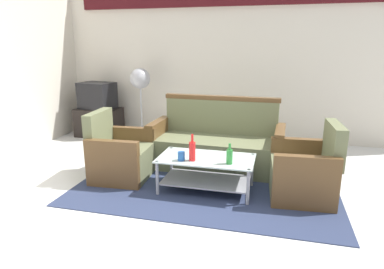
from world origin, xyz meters
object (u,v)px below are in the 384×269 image
(armchair_right, at_px, (305,173))
(tv_stand, at_px, (99,122))
(television, at_px, (97,96))
(armchair_left, at_px, (120,156))
(bottle_green, at_px, (229,156))
(couch, at_px, (217,146))
(pedestal_fan, at_px, (140,83))
(cup, at_px, (181,156))
(bottle_red, at_px, (192,151))
(coffee_table, at_px, (206,169))

(armchair_right, distance_m, tv_stand, 4.01)
(armchair_right, relative_size, television, 1.27)
(armchair_left, xyz_separation_m, bottle_green, (1.44, -0.28, 0.21))
(armchair_left, bearing_deg, tv_stand, -147.22)
(couch, xyz_separation_m, armchair_left, (-1.13, -0.67, -0.03))
(pedestal_fan, bearing_deg, tv_stand, -176.59)
(armchair_right, bearing_deg, pedestal_fan, 51.72)
(armchair_right, bearing_deg, cup, 97.82)
(pedestal_fan, bearing_deg, armchair_right, -34.49)
(bottle_green, height_order, pedestal_fan, pedestal_fan)
(armchair_right, height_order, bottle_red, armchair_right)
(coffee_table, height_order, bottle_red, bottle_red)
(armchair_right, relative_size, bottle_red, 2.78)
(couch, xyz_separation_m, armchair_right, (1.12, -0.69, -0.03))
(armchair_left, xyz_separation_m, cup, (0.90, -0.30, 0.17))
(cup, distance_m, tv_stand, 3.06)
(coffee_table, relative_size, pedestal_fan, 0.87)
(bottle_green, height_order, bottle_red, bottle_red)
(bottle_green, bearing_deg, couch, 108.21)
(bottle_green, height_order, tv_stand, bottle_green)
(couch, distance_m, bottle_green, 1.01)
(armchair_left, xyz_separation_m, television, (-1.32, 1.81, 0.47))
(armchair_right, bearing_deg, couch, 54.54)
(television, bearing_deg, armchair_right, 163.58)
(armchair_left, height_order, bottle_green, armchair_left)
(bottle_red, bearing_deg, coffee_table, 46.78)
(tv_stand, distance_m, television, 0.50)
(armchair_left, xyz_separation_m, pedestal_fan, (-0.48, 1.85, 0.73))
(armchair_left, distance_m, armchair_right, 2.25)
(couch, relative_size, armchair_right, 2.14)
(tv_stand, xyz_separation_m, television, (0.00, 0.00, 0.50))
(television, height_order, pedestal_fan, pedestal_fan)
(armchair_right, xyz_separation_m, coffee_table, (-1.10, -0.11, -0.02))
(armchair_right, bearing_deg, coffee_table, 92.05)
(cup, bearing_deg, television, 136.48)
(bottle_green, bearing_deg, bottle_red, 179.70)
(armchair_left, relative_size, pedestal_fan, 0.67)
(bottle_red, bearing_deg, bottle_green, -0.30)
(armchair_left, bearing_deg, coffee_table, 80.05)
(coffee_table, distance_m, pedestal_fan, 2.67)
(armchair_right, height_order, cup, armchair_right)
(coffee_table, bearing_deg, couch, 91.77)
(bottle_red, relative_size, pedestal_fan, 0.24)
(bottle_red, relative_size, cup, 3.06)
(armchair_right, bearing_deg, tv_stand, 59.12)
(bottle_red, bearing_deg, couch, 83.59)
(bottle_red, xyz_separation_m, pedestal_fan, (-1.50, 2.13, 0.49))
(television, distance_m, pedestal_fan, 0.88)
(tv_stand, bearing_deg, armchair_left, -53.87)
(armchair_left, height_order, cup, armchair_left)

